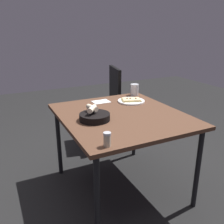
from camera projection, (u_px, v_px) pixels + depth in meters
The scene contains 8 objects.
ground at pixel (120, 187), 2.26m from camera, with size 8.00×8.00×0.00m, color black.
dining_table at pixel (121, 121), 2.05m from camera, with size 0.97×1.07×0.72m.
pizza_plate at pixel (131, 101), 2.35m from camera, with size 0.25×0.25×0.04m.
bread_basket at pixel (94, 116), 1.88m from camera, with size 0.24×0.24×0.11m.
beer_glass at pixel (134, 90), 2.56m from camera, with size 0.08×0.08×0.12m.
pepper_shaker at pixel (107, 140), 1.47m from camera, with size 0.05×0.05×0.09m.
napkin at pixel (101, 102), 2.34m from camera, with size 0.16×0.12×0.00m.
chair_near at pixel (106, 103), 2.99m from camera, with size 0.52×0.52×0.94m.
Camera 1 is at (0.91, 1.68, 1.40)m, focal length 39.55 mm.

